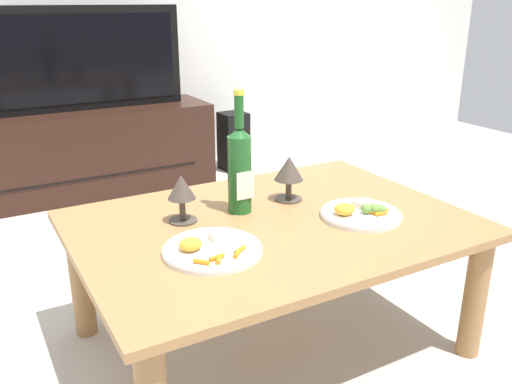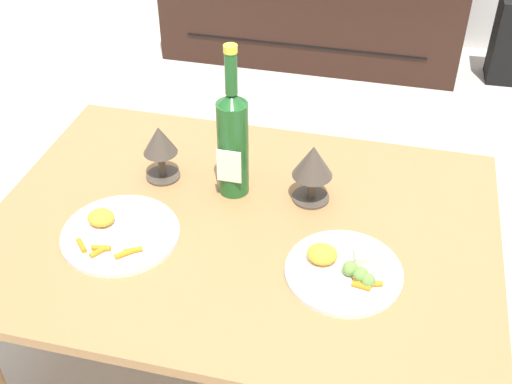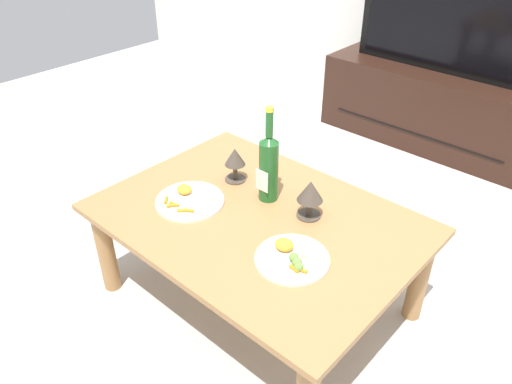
% 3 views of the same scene
% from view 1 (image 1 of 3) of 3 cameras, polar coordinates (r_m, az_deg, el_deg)
% --- Properties ---
extents(ground_plane, '(6.40, 6.40, 0.00)m').
position_cam_1_polar(ground_plane, '(1.83, 1.62, -15.50)').
color(ground_plane, '#B7B2A8').
extents(dining_table, '(1.15, 0.83, 0.43)m').
position_cam_1_polar(dining_table, '(1.65, 1.74, -5.16)').
color(dining_table, '#9E7042').
rests_on(dining_table, ground_plane).
extents(tv_stand, '(1.35, 0.43, 0.47)m').
position_cam_1_polar(tv_stand, '(3.23, -16.95, 4.21)').
color(tv_stand, black).
rests_on(tv_stand, ground_plane).
extents(tv_screen, '(1.10, 0.05, 0.55)m').
position_cam_1_polar(tv_screen, '(3.14, -17.89, 13.22)').
color(tv_screen, black).
rests_on(tv_screen, tv_stand).
extents(floor_speaker, '(0.17, 0.17, 0.37)m').
position_cam_1_polar(floor_speaker, '(3.50, -2.39, 5.38)').
color(floor_speaker, black).
rests_on(floor_speaker, ground_plane).
extents(wine_bottle, '(0.07, 0.08, 0.38)m').
position_cam_1_polar(wine_bottle, '(1.64, -1.75, 2.72)').
color(wine_bottle, '#1E5923').
rests_on(wine_bottle, dining_table).
extents(goblet_left, '(0.09, 0.09, 0.15)m').
position_cam_1_polar(goblet_left, '(1.60, -7.87, 0.17)').
color(goblet_left, '#473D33').
rests_on(goblet_left, dining_table).
extents(goblet_right, '(0.09, 0.09, 0.15)m').
position_cam_1_polar(goblet_right, '(1.76, 3.50, 2.26)').
color(goblet_right, '#473D33').
rests_on(goblet_right, dining_table).
extents(dinner_plate_left, '(0.26, 0.26, 0.05)m').
position_cam_1_polar(dinner_plate_left, '(1.42, -4.74, -5.99)').
color(dinner_plate_left, white).
rests_on(dinner_plate_left, dining_table).
extents(dinner_plate_right, '(0.25, 0.25, 0.05)m').
position_cam_1_polar(dinner_plate_right, '(1.67, 10.96, -2.20)').
color(dinner_plate_right, white).
rests_on(dinner_plate_right, dining_table).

